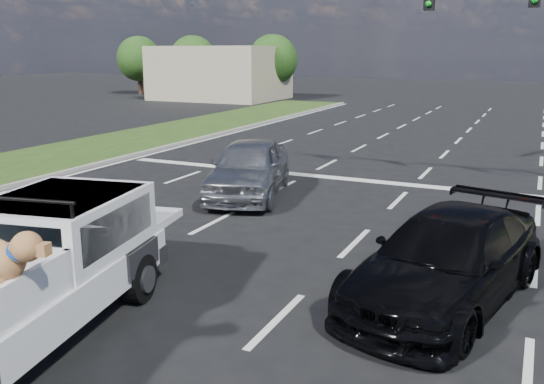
{
  "coord_description": "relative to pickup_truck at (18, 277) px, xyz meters",
  "views": [
    {
      "loc": [
        5.08,
        -7.27,
        3.96
      ],
      "look_at": [
        0.74,
        2.0,
        1.46
      ],
      "focal_mm": 38.0,
      "sensor_mm": 36.0,
      "label": 1
    }
  ],
  "objects": [
    {
      "name": "tree_far_c",
      "position": [
        -14.87,
        40.12,
        2.3
      ],
      "size": [
        4.2,
        4.2,
        5.4
      ],
      "color": "#332114",
      "rests_on": "ground"
    },
    {
      "name": "black_coupe",
      "position": [
        5.07,
        3.92,
        -0.27
      ],
      "size": [
        3.1,
        5.3,
        1.44
      ],
      "primitive_type": "imported",
      "rotation": [
        0.0,
        0.0,
        -0.23
      ],
      "color": "black",
      "rests_on": "ground"
    },
    {
      "name": "building_left",
      "position": [
        -18.87,
        38.12,
        1.21
      ],
      "size": [
        10.0,
        8.0,
        4.4
      ],
      "primitive_type": "cube",
      "color": "tan",
      "rests_on": "ground"
    },
    {
      "name": "tree_far_a",
      "position": [
        -28.87,
        40.12,
        2.3
      ],
      "size": [
        4.2,
        4.2,
        5.4
      ],
      "color": "#332114",
      "rests_on": "ground"
    },
    {
      "name": "ground",
      "position": [
        1.13,
        2.12,
        -0.99
      ],
      "size": [
        160.0,
        160.0,
        0.0
      ],
      "primitive_type": "plane",
      "color": "black",
      "rests_on": "ground"
    },
    {
      "name": "pickup_truck",
      "position": [
        0.0,
        0.0,
        0.0
      ],
      "size": [
        3.03,
        5.87,
        2.1
      ],
      "rotation": [
        0.0,
        0.0,
        0.19
      ],
      "color": "black",
      "rests_on": "ground"
    },
    {
      "name": "curb_left",
      "position": [
        -7.92,
        8.12,
        -0.92
      ],
      "size": [
        0.15,
        60.0,
        0.14
      ],
      "primitive_type": "cube",
      "color": "gray",
      "rests_on": "ground"
    },
    {
      "name": "road_markings",
      "position": [
        1.13,
        8.68,
        -0.98
      ],
      "size": [
        17.75,
        60.0,
        0.01
      ],
      "color": "silver",
      "rests_on": "ground"
    },
    {
      "name": "tree_far_b",
      "position": [
        -22.87,
        40.12,
        2.3
      ],
      "size": [
        4.2,
        4.2,
        5.4
      ],
      "color": "#332114",
      "rests_on": "ground"
    },
    {
      "name": "silver_sedan",
      "position": [
        -1.07,
        8.87,
        -0.19
      ],
      "size": [
        3.1,
        5.03,
        1.6
      ],
      "primitive_type": "imported",
      "rotation": [
        0.0,
        0.0,
        0.28
      ],
      "color": "#A9ACB0",
      "rests_on": "ground"
    }
  ]
}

